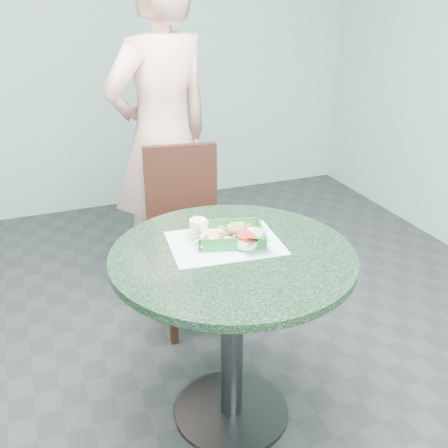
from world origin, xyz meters
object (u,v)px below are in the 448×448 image
object	(u,v)px
diner_person	(161,105)
dining_chair	(187,224)
crab_sandwich	(237,235)
cafe_table	(232,296)
food_basket	(230,242)
sauce_ramekin	(196,232)

from	to	relation	value
diner_person	dining_chair	bearing A→B (deg)	75.11
dining_chair	crab_sandwich	world-z (taller)	dining_chair
cafe_table	diner_person	world-z (taller)	diner_person
food_basket	cafe_table	bearing A→B (deg)	-106.77
cafe_table	diner_person	xyz separation A→B (m)	(0.04, 1.11, 0.50)
diner_person	food_basket	distance (m)	1.07
dining_chair	crab_sandwich	bearing A→B (deg)	-83.34
dining_chair	diner_person	distance (m)	0.64
cafe_table	crab_sandwich	distance (m)	0.24
diner_person	food_basket	world-z (taller)	diner_person
food_basket	sauce_ramekin	world-z (taller)	sauce_ramekin
cafe_table	crab_sandwich	world-z (taller)	crab_sandwich
dining_chair	crab_sandwich	xyz separation A→B (m)	(-0.02, -0.71, 0.27)
sauce_ramekin	food_basket	bearing A→B (deg)	-26.58
food_basket	diner_person	bearing A→B (deg)	89.00
cafe_table	food_basket	distance (m)	0.21
dining_chair	sauce_ramekin	world-z (taller)	dining_chair
cafe_table	food_basket	xyz separation A→B (m)	(0.03, 0.09, 0.19)
crab_sandwich	sauce_ramekin	xyz separation A→B (m)	(-0.14, 0.07, 0.00)
cafe_table	sauce_ramekin	size ratio (longest dim) A/B	13.46
crab_sandwich	sauce_ramekin	size ratio (longest dim) A/B	1.73
diner_person	crab_sandwich	bearing A→B (deg)	70.51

